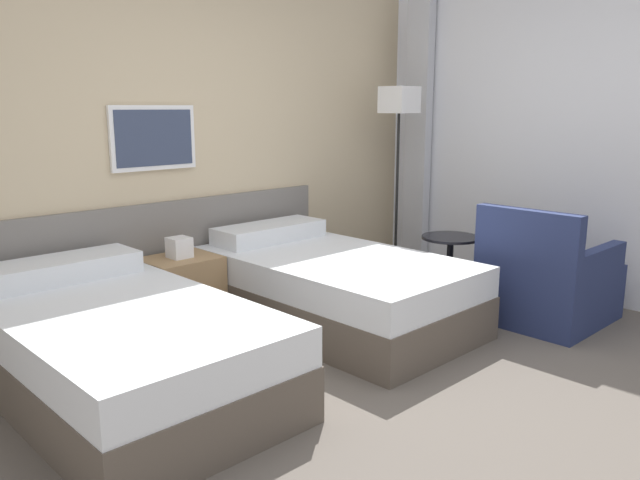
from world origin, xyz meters
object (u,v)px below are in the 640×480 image
at_px(bed_near_window, 333,288).
at_px(armchair, 547,285).
at_px(bed_near_door, 120,348).
at_px(floor_lamp, 399,116).
at_px(nightstand, 181,291).
at_px(side_table, 450,257).

relative_size(bed_near_window, armchair, 2.23).
xyz_separation_m(bed_near_door, floor_lamp, (2.88, 0.49, 1.17)).
bearing_deg(bed_near_door, floor_lamp, 9.58).
height_order(bed_near_door, bed_near_window, same).
bearing_deg(nightstand, bed_near_door, -139.30).
bearing_deg(armchair, nightstand, 48.56).
relative_size(bed_near_door, nightstand, 3.02).
bearing_deg(armchair, bed_near_door, 69.66).
distance_m(bed_near_window, nightstand, 1.06).
bearing_deg(side_table, floor_lamp, 66.70).
bearing_deg(nightstand, bed_near_window, -40.70).
bearing_deg(nightstand, side_table, -30.36).
distance_m(nightstand, side_table, 2.01).
xyz_separation_m(bed_near_window, armchair, (1.12, -1.02, 0.01)).
relative_size(bed_near_window, nightstand, 3.02).
relative_size(nightstand, side_table, 1.17).
height_order(bed_near_window, armchair, armchair).
bearing_deg(bed_near_door, bed_near_window, 0.00).
bearing_deg(armchair, side_table, 15.42).
xyz_separation_m(bed_near_window, floor_lamp, (1.28, 0.49, 1.17)).
bearing_deg(bed_near_door, side_table, -7.34).
bearing_deg(armchair, floor_lamp, -5.88).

